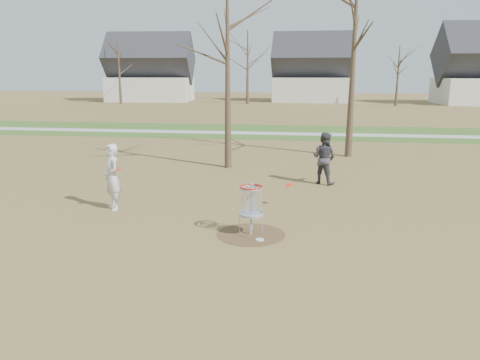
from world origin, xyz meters
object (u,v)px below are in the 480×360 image
Objects in this scene: player_standing at (112,177)px; disc_golf_basket at (251,201)px; disc_grounded at (260,240)px; player_throwing at (324,158)px.

disc_golf_basket is at bearing 29.19° from player_standing.
disc_grounded is 1.02m from disc_golf_basket.
player_standing is at bearing 155.99° from disc_grounded.
disc_grounded is (4.74, -2.11, -1.00)m from player_standing.
player_throwing is 6.36m from disc_golf_basket.
player_standing is 1.51× the size of disc_golf_basket.
player_throwing is 8.87× the size of disc_grounded.
player_standing is at bearing 61.79° from player_throwing.
disc_golf_basket is at bearing 123.53° from disc_grounded.
disc_golf_basket is (-0.27, 0.41, 0.89)m from disc_grounded.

